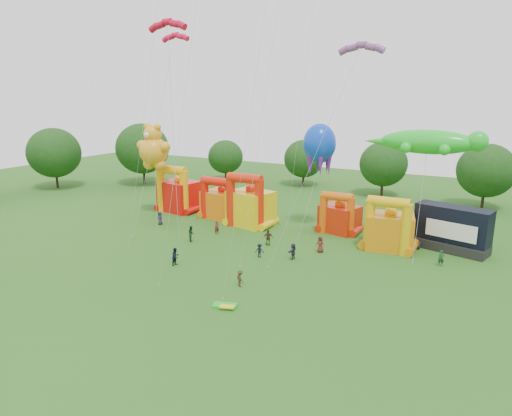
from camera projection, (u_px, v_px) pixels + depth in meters
The scene contains 24 objects.
ground at pixel (131, 308), 38.50m from camera, with size 160.00×160.00×0.00m, color #285919.
tree_ring at pixel (120, 233), 38.03m from camera, with size 120.75×122.82×12.07m.
bouncy_castle_0 at pixel (178, 194), 69.89m from camera, with size 6.37×5.45×7.21m.
bouncy_castle_1 at pixel (222, 202), 66.13m from camera, with size 5.82×4.89×6.17m.
bouncy_castle_2 at pixel (250, 205), 62.15m from camera, with size 6.50×5.67×7.39m.
bouncy_castle_3 at pixel (339, 217), 59.16m from camera, with size 5.40×4.75×5.50m.
bouncy_castle_4 at pixel (389, 229), 52.57m from camera, with size 5.99×5.19×6.45m.
stage_trailer at pixel (452, 229), 52.20m from camera, with size 8.65×5.00×5.22m.
teddy_bear_kite at pixel (155, 181), 64.60m from camera, with size 8.07×8.04×13.59m.
gecko_kite at pixel (425, 164), 51.46m from camera, with size 13.69×9.64×13.79m.
octopus_kite at pixel (318, 155), 58.80m from camera, with size 4.27×7.95×14.02m.
parafoil_kites at pixel (283, 154), 47.28m from camera, with size 29.82×13.60×25.96m.
diamond_kites at pixel (235, 100), 45.85m from camera, with size 19.76×22.22×44.17m.
folded_kite_bundle at pixel (225, 306), 38.59m from camera, with size 2.22×1.61×0.31m.
spectator_0 at pixel (160, 218), 62.85m from camera, with size 0.91×0.59×1.86m, color #29233B.
spectator_1 at pixel (217, 228), 58.58m from camera, with size 0.63×0.42×1.74m, color maroon.
spectator_2 at pixel (191, 234), 55.79m from camera, with size 0.94×0.73×1.93m, color #16381D.
spectator_3 at pixel (260, 251), 50.28m from camera, with size 1.01×0.58×1.56m, color black.
spectator_4 at pixel (268, 238), 54.19m from camera, with size 1.14×0.47×1.94m, color #3D2B18.
spectator_5 at pixel (293, 251), 49.69m from camera, with size 1.68×0.53×1.81m, color #28233A.
spectator_6 at pixel (320, 244), 51.79m from camera, with size 0.95×0.62×1.94m, color #572218.
spectator_7 at pixel (441, 258), 47.71m from camera, with size 0.62×0.41×1.71m, color #193E20.
spectator_8 at pixel (176, 257), 47.90m from camera, with size 0.93×0.73×1.92m, color black.
spectator_9 at pixel (240, 278), 42.61m from camera, with size 1.05×0.60×1.63m, color #392E16.
Camera 1 is at (26.27, -25.85, 17.56)m, focal length 32.00 mm.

